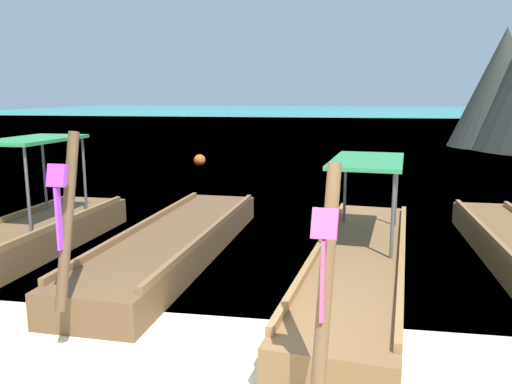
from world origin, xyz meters
TOP-DOWN VIEW (x-y plane):
  - sea_water at (0.00, 61.96)m, footprint 120.00×120.00m
  - longtail_boat_blue_ribbon at (-4.06, 3.61)m, footprint 1.48×6.31m
  - longtail_boat_violet_ribbon at (-1.43, 4.20)m, footprint 1.65×6.62m
  - longtail_boat_pink_ribbon at (1.64, 3.49)m, footprint 2.04×7.11m
  - mooring_buoy_near at (-4.12, 15.40)m, footprint 0.46×0.46m
  - mooring_buoy_far at (2.76, 17.00)m, footprint 0.39×0.39m

SIDE VIEW (x-z plane):
  - sea_water at x=0.00m, z-range 0.00..0.00m
  - mooring_buoy_far at x=2.76m, z-range 0.00..0.40m
  - mooring_buoy_near at x=-4.12m, z-range 0.00..0.46m
  - longtail_boat_violet_ribbon at x=-1.43m, z-range -0.93..1.43m
  - longtail_boat_pink_ribbon at x=1.64m, z-range -0.80..1.40m
  - longtail_boat_blue_ribbon at x=-4.06m, z-range -0.81..1.47m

